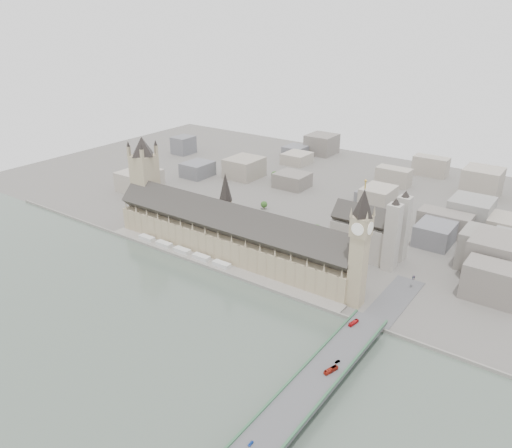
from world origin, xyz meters
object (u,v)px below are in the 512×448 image
Objects in this scene: palace_of_westminster at (231,234)px; car_silver at (337,362)px; red_bus_north at (354,323)px; car_blue at (251,443)px; victoria_tower at (145,177)px; westminster_abbey at (370,233)px; red_bus_south at (331,370)px; westminster_bridge at (325,374)px; car_approach at (414,277)px; elizabeth_tower at (360,240)px.

palace_of_westminster is 68.87× the size of car_silver.
car_silver is (165.61, -97.64, -11.82)m from palace_of_westminster.
red_bus_north reaches higher than car_blue.
victoria_tower is at bearing 145.06° from car_blue.
red_bus_north reaches higher than car_silver.
victoria_tower reaches higher than westminster_abbey.
victoria_tower is at bearing -163.50° from westminster_abbey.
car_silver is (10.08, -45.32, -0.76)m from red_bus_north.
red_bus_south is 76.59m from car_blue.
car_blue is at bearing -78.54° from red_bus_south.
westminster_bridge is 32.49× the size of red_bus_north.
victoria_tower reaches higher than red_bus_south.
westminster_bridge is at bearing -72.70° from red_bus_north.
palace_of_westminster is 134.09m from westminster_abbey.
victoria_tower is 342.53m from car_blue.
victoria_tower is at bearing 178.65° from red_bus_north.
car_silver is at bearing -19.87° from victoria_tower.
red_bus_south is (166.51, -108.49, -10.93)m from palace_of_westminster.
westminster_bridge is (162.00, -107.20, -17.58)m from palace_of_westminster.
victoria_tower reaches higher than car_silver.
red_bus_north is at bearing -110.24° from car_approach.
car_approach is at bearing 13.50° from palace_of_westminster.
red_bus_south is at bearing -68.36° from red_bus_north.
red_bus_north is 0.91× the size of red_bus_south.
red_bus_north is at bearing -11.93° from victoria_tower.
car_approach is (289.82, 34.00, -44.17)m from victoria_tower.
westminster_abbey reaches higher than car_approach.
westminster_abbey reaches higher than westminster_bridge.
victoria_tower is at bearing 175.50° from red_bus_south.
red_bus_south is (288.51, -114.79, -43.43)m from victoria_tower.
red_bus_south is 2.02× the size of car_approach.
red_bus_south reaches higher than red_bus_north.
westminster_abbey is 6.19× the size of red_bus_south.
westminster_abbey reaches higher than red_bus_north.
palace_of_westminster is at bearing -145.83° from westminster_abbey.
elizabeth_tower reaches higher than car_approach.
red_bus_south reaches higher than westminster_bridge.
elizabeth_tower is 180.53m from car_blue.
westminster_abbey is (232.92, 69.00, -30.12)m from victoria_tower.
elizabeth_tower is 111.02m from red_bus_south.
car_blue is at bearing -49.30° from palace_of_westminster.
victoria_tower is (-122.00, 6.30, 32.50)m from palace_of_westminster.
car_blue is (47.94, -260.00, -14.18)m from westminster_abbey.
red_bus_south is (4.51, -1.29, 6.65)m from westminster_bridge.
elizabeth_tower is 64.14m from red_bus_north.
car_blue is (158.86, -184.70, -11.80)m from palace_of_westminster.
car_silver reaches higher than westminster_bridge.
elizabeth_tower is 0.33× the size of westminster_bridge.
car_blue is 225.18m from car_approach.
car_silver is (6.75, 87.06, -0.02)m from car_blue.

